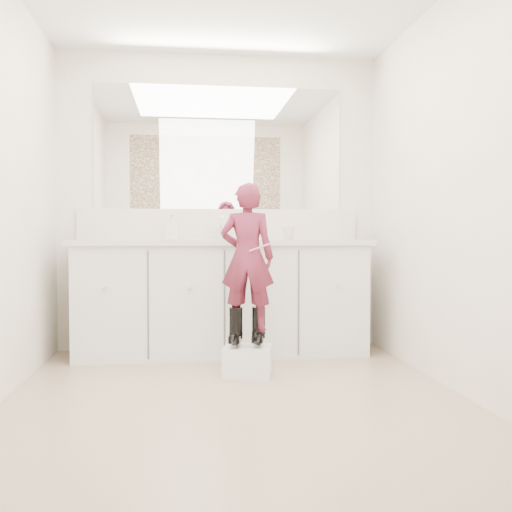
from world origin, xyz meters
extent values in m
plane|color=#8B705B|center=(0.00, 0.00, 0.00)|extent=(3.00, 3.00, 0.00)
plane|color=beige|center=(0.00, 1.50, 1.20)|extent=(2.60, 0.00, 2.60)
plane|color=beige|center=(0.00, -1.50, 1.20)|extent=(2.60, 0.00, 2.60)
plane|color=beige|center=(1.30, 0.00, 1.20)|extent=(0.00, 3.00, 3.00)
cube|color=silver|center=(0.00, 1.23, 0.42)|extent=(2.20, 0.55, 0.85)
cube|color=beige|center=(0.00, 1.21, 0.87)|extent=(2.28, 0.58, 0.04)
cube|color=beige|center=(0.00, 1.49, 1.02)|extent=(2.28, 0.03, 0.25)
cube|color=white|center=(0.00, 1.49, 1.64)|extent=(2.00, 0.02, 1.00)
cylinder|color=silver|center=(0.00, 1.38, 0.94)|extent=(0.08, 0.08, 0.10)
imported|color=beige|center=(0.51, 1.16, 0.94)|extent=(0.13, 0.13, 0.10)
imported|color=silver|center=(-0.38, 1.29, 0.99)|extent=(0.10, 0.11, 0.20)
cube|color=white|center=(0.12, 0.51, 0.10)|extent=(0.35, 0.32, 0.20)
imported|color=#A43252|center=(0.12, 0.53, 0.78)|extent=(0.40, 0.30, 0.97)
cylinder|color=#F55FBA|center=(0.19, 0.45, 0.85)|extent=(0.14, 0.04, 0.06)
camera|label=1|loc=(-0.29, -3.19, 0.92)|focal=40.00mm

